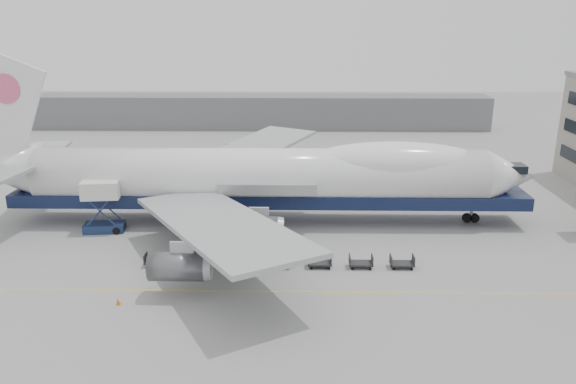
{
  "coord_description": "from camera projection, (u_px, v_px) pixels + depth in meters",
  "views": [
    {
      "loc": [
        4.39,
        -51.03,
        23.71
      ],
      "look_at": [
        3.34,
        6.0,
        5.56
      ],
      "focal_mm": 35.0,
      "sensor_mm": 36.0,
      "label": 1
    }
  ],
  "objects": [
    {
      "name": "catering_truck",
      "position": [
        102.0,
        203.0,
        63.08
      ],
      "size": [
        4.67,
        3.45,
        5.98
      ],
      "rotation": [
        0.0,
        0.0,
        0.11
      ],
      "color": "navy",
      "rests_on": "ground"
    },
    {
      "name": "dolly_1",
      "position": [
        197.0,
        261.0,
        55.06
      ],
      "size": [
        2.3,
        1.35,
        1.3
      ],
      "color": "#2D2D30",
      "rests_on": "ground"
    },
    {
      "name": "airliner",
      "position": [
        266.0,
        176.0,
        65.61
      ],
      "size": [
        67.0,
        55.3,
        19.98
      ],
      "color": "white",
      "rests_on": "ground"
    },
    {
      "name": "dolly_6",
      "position": [
        402.0,
        263.0,
        54.71
      ],
      "size": [
        2.3,
        1.35,
        1.3
      ],
      "color": "#2D2D30",
      "rests_on": "ground"
    },
    {
      "name": "dolly_0",
      "position": [
        157.0,
        261.0,
        55.13
      ],
      "size": [
        2.3,
        1.35,
        1.3
      ],
      "color": "#2D2D30",
      "rests_on": "ground"
    },
    {
      "name": "dolly_2",
      "position": [
        238.0,
        262.0,
        54.99
      ],
      "size": [
        2.3,
        1.35,
        1.3
      ],
      "color": "#2D2D30",
      "rests_on": "ground"
    },
    {
      "name": "dolly_5",
      "position": [
        361.0,
        262.0,
        54.78
      ],
      "size": [
        2.3,
        1.35,
        1.3
      ],
      "color": "#2D2D30",
      "rests_on": "ground"
    },
    {
      "name": "dolly_4",
      "position": [
        320.0,
        262.0,
        54.85
      ],
      "size": [
        2.3,
        1.35,
        1.3
      ],
      "color": "#2D2D30",
      "rests_on": "ground"
    },
    {
      "name": "dolly_3",
      "position": [
        279.0,
        262.0,
        54.92
      ],
      "size": [
        2.3,
        1.35,
        1.3
      ],
      "color": "#2D2D30",
      "rests_on": "ground"
    },
    {
      "name": "traffic_cone",
      "position": [
        118.0,
        301.0,
        47.86
      ],
      "size": [
        0.41,
        0.41,
        0.61
      ],
      "rotation": [
        0.0,
        0.0,
        -0.13
      ],
      "color": "#D75D0B",
      "rests_on": "ground"
    },
    {
      "name": "ground",
      "position": [
        253.0,
        263.0,
        55.89
      ],
      "size": [
        260.0,
        260.0,
        0.0
      ],
      "primitive_type": "plane",
      "color": "gray",
      "rests_on": "ground"
    },
    {
      "name": "apron_line",
      "position": [
        248.0,
        292.0,
        50.17
      ],
      "size": [
        60.0,
        0.15,
        0.01
      ],
      "primitive_type": "cube",
      "color": "gold",
      "rests_on": "ground"
    },
    {
      "name": "hangar",
      "position": [
        232.0,
        111.0,
        121.7
      ],
      "size": [
        110.0,
        8.0,
        7.0
      ],
      "primitive_type": "cube",
      "color": "slate",
      "rests_on": "ground"
    }
  ]
}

